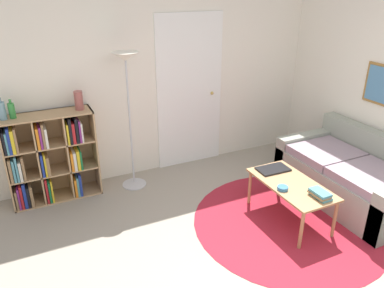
% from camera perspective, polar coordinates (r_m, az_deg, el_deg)
% --- Properties ---
extents(wall_back, '(7.24, 0.11, 2.60)m').
position_cam_1_polar(wall_back, '(4.87, -4.33, 10.43)').
color(wall_back, silver).
rests_on(wall_back, ground_plane).
extents(wall_right, '(0.08, 5.68, 2.60)m').
position_cam_1_polar(wall_right, '(5.02, 25.65, 8.74)').
color(wall_right, silver).
rests_on(wall_right, ground_plane).
extents(rug, '(2.05, 2.05, 0.01)m').
position_cam_1_polar(rug, '(4.27, 14.48, -11.39)').
color(rug, maroon).
rests_on(rug, ground_plane).
extents(bookshelf, '(0.99, 0.34, 1.05)m').
position_cam_1_polar(bookshelf, '(4.62, -21.11, -2.03)').
color(bookshelf, tan).
rests_on(bookshelf, ground_plane).
extents(floor_lamp, '(0.30, 0.30, 1.68)m').
position_cam_1_polar(floor_lamp, '(4.36, -9.90, 9.73)').
color(floor_lamp, '#B7B7BC').
rests_on(floor_lamp, ground_plane).
extents(couch, '(0.92, 1.64, 0.77)m').
position_cam_1_polar(couch, '(4.82, 23.35, -4.55)').
color(couch, gray).
rests_on(couch, ground_plane).
extents(coffee_table, '(0.50, 0.97, 0.44)m').
position_cam_1_polar(coffee_table, '(4.11, 14.86, -6.38)').
color(coffee_table, '#AD7F51').
rests_on(coffee_table, ground_plane).
extents(laptop, '(0.36, 0.23, 0.02)m').
position_cam_1_polar(laptop, '(4.31, 12.25, -3.76)').
color(laptop, black).
rests_on(laptop, coffee_table).
extents(bowl, '(0.11, 0.11, 0.04)m').
position_cam_1_polar(bowl, '(3.94, 13.65, -6.54)').
color(bowl, teal).
rests_on(bowl, coffee_table).
extents(book_stack_on_table, '(0.14, 0.21, 0.07)m').
position_cam_1_polar(book_stack_on_table, '(3.90, 18.94, -7.26)').
color(book_stack_on_table, teal).
rests_on(book_stack_on_table, coffee_table).
extents(bottle_left, '(0.08, 0.08, 0.24)m').
position_cam_1_polar(bottle_left, '(4.41, -26.99, 4.56)').
color(bottle_left, '#6B93A3').
rests_on(bottle_left, bookshelf).
extents(bottle_middle, '(0.07, 0.07, 0.21)m').
position_cam_1_polar(bottle_middle, '(4.41, -25.77, 4.63)').
color(bottle_middle, '#2D8438').
rests_on(bottle_middle, bookshelf).
extents(vase_on_shelf, '(0.10, 0.10, 0.21)m').
position_cam_1_polar(vase_on_shelf, '(4.43, -16.88, 6.36)').
color(vase_on_shelf, '#934C47').
rests_on(vase_on_shelf, bookshelf).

